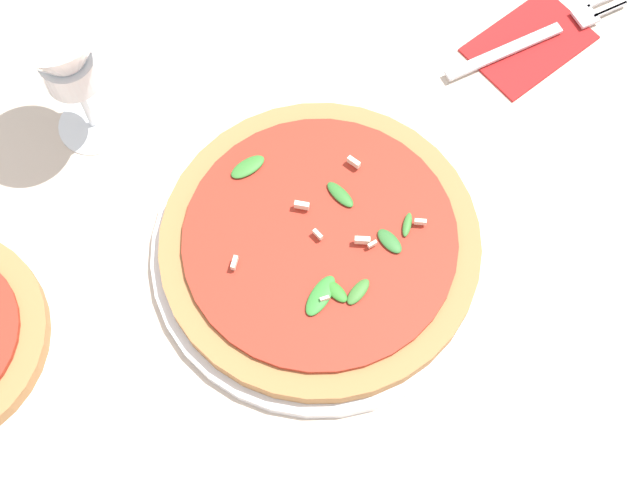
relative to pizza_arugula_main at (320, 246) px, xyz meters
The scene contains 5 objects.
ground_plane 0.04m from the pizza_arugula_main, 163.81° to the left, with size 6.00×6.00×0.00m, color beige.
pizza_arugula_main is the anchor object (origin of this frame).
wine_glass 0.29m from the pizza_arugula_main, 107.86° to the left, with size 0.10×0.10×0.17m.
napkin 0.33m from the pizza_arugula_main, ahead, with size 0.13×0.09×0.01m.
fork 0.33m from the pizza_arugula_main, ahead, with size 0.22×0.07×0.00m.
Camera 1 is at (-0.18, -0.26, 0.77)m, focal length 50.00 mm.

